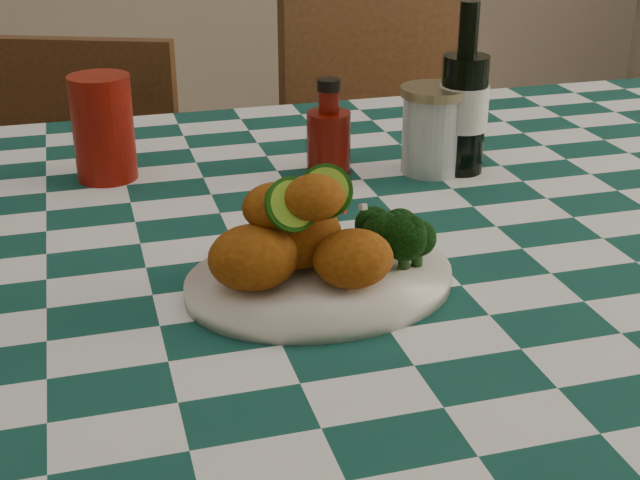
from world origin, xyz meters
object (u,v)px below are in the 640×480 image
object	(u,v)px
mason_jar	(432,130)
fried_chicken_pile	(311,226)
ketchup_bottle	(329,127)
wooden_chair_left	(69,269)
beer_bottle	(465,89)
wooden_chair_right	(410,212)
plate	(320,281)
red_tumbler	(103,128)

from	to	relation	value
mason_jar	fried_chicken_pile	bearing A→B (deg)	-130.00
ketchup_bottle	wooden_chair_left	bearing A→B (deg)	123.53
beer_bottle	fried_chicken_pile	bearing A→B (deg)	-135.00
beer_bottle	wooden_chair_right	size ratio (longest dim) A/B	0.24
mason_jar	wooden_chair_left	xyz separation A→B (m)	(-0.51, 0.60, -0.42)
plate	wooden_chair_left	size ratio (longest dim) A/B	0.33
wooden_chair_right	mason_jar	bearing A→B (deg)	-116.80
plate	beer_bottle	bearing A→B (deg)	45.91
mason_jar	plate	bearing A→B (deg)	-128.96
red_tumbler	fried_chicken_pile	bearing A→B (deg)	-65.70
fried_chicken_pile	wooden_chair_right	bearing A→B (deg)	62.39
fried_chicken_pile	mason_jar	bearing A→B (deg)	50.00
fried_chicken_pile	ketchup_bottle	distance (m)	0.35
beer_bottle	wooden_chair_right	xyz separation A→B (m)	(0.17, 0.58, -0.43)
red_tumbler	ketchup_bottle	bearing A→B (deg)	-11.24
red_tumbler	plate	bearing A→B (deg)	-64.61
fried_chicken_pile	beer_bottle	distance (m)	0.41
ketchup_bottle	mason_jar	bearing A→B (deg)	-14.50
fried_chicken_pile	beer_bottle	xyz separation A→B (m)	(0.29, 0.29, 0.04)
fried_chicken_pile	wooden_chair_left	world-z (taller)	fried_chicken_pile
ketchup_bottle	mason_jar	size ratio (longest dim) A/B	1.10
mason_jar	wooden_chair_left	distance (m)	0.89
ketchup_bottle	wooden_chair_left	world-z (taller)	ketchup_bottle
red_tumbler	wooden_chair_left	world-z (taller)	red_tumbler
wooden_chair_left	fried_chicken_pile	bearing A→B (deg)	-52.56
red_tumbler	mason_jar	size ratio (longest dim) A/B	1.19
mason_jar	wooden_chair_right	xyz separation A→B (m)	(0.21, 0.58, -0.37)
red_tumbler	ketchup_bottle	xyz separation A→B (m)	(0.29, -0.06, -0.01)
beer_bottle	wooden_chair_right	world-z (taller)	beer_bottle
red_tumbler	ketchup_bottle	world-z (taller)	red_tumbler
mason_jar	ketchup_bottle	bearing A→B (deg)	165.50
plate	mason_jar	size ratio (longest dim) A/B	2.33
mason_jar	wooden_chair_right	distance (m)	0.72
red_tumbler	wooden_chair_left	bearing A→B (deg)	98.99
mason_jar	red_tumbler	bearing A→B (deg)	167.72
plate	fried_chicken_pile	size ratio (longest dim) A/B	1.66
beer_bottle	wooden_chair_left	bearing A→B (deg)	132.14
red_tumbler	wooden_chair_right	world-z (taller)	wooden_chair_right
plate	red_tumbler	size ratio (longest dim) A/B	1.96
mason_jar	beer_bottle	world-z (taller)	beer_bottle
ketchup_bottle	mason_jar	world-z (taller)	ketchup_bottle
mason_jar	beer_bottle	bearing A→B (deg)	-11.66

